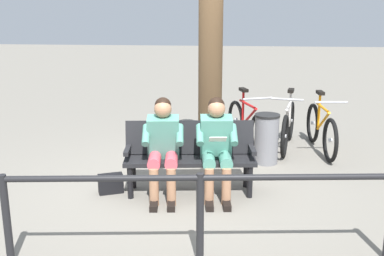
{
  "coord_description": "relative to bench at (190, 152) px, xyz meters",
  "views": [
    {
      "loc": [
        -0.71,
        5.63,
        2.3
      ],
      "look_at": [
        -0.22,
        -0.13,
        0.75
      ],
      "focal_mm": 44.17,
      "sensor_mm": 36.0,
      "label": 1
    }
  ],
  "objects": [
    {
      "name": "bicycle_black",
      "position": [
        -1.42,
        -1.92,
        -0.15
      ],
      "size": [
        0.52,
        1.66,
        0.94
      ],
      "rotation": [
        0.0,
        0.0,
        1.36
      ],
      "color": "black",
      "rests_on": "ground"
    },
    {
      "name": "person_reading",
      "position": [
        -0.33,
        0.13,
        0.16
      ],
      "size": [
        0.52,
        0.79,
        1.2
      ],
      "rotation": [
        0.0,
        0.0,
        0.1
      ],
      "color": "#4C8C7A",
      "rests_on": "ground"
    },
    {
      "name": "bicycle_purple",
      "position": [
        -0.76,
        -1.92,
        -0.15
      ],
      "size": [
        0.69,
        1.6,
        0.94
      ],
      "rotation": [
        0.0,
        0.0,
        1.92
      ],
      "color": "black",
      "rests_on": "ground"
    },
    {
      "name": "railing_fence",
      "position": [
        -0.24,
        1.68,
        0.1
      ],
      "size": [
        3.5,
        0.43,
        0.85
      ],
      "rotation": [
        0.0,
        0.0,
        0.1
      ],
      "color": "black",
      "rests_on": "ground"
    },
    {
      "name": "bench",
      "position": [
        0.0,
        0.0,
        0.0
      ],
      "size": [
        1.64,
        0.64,
        0.87
      ],
      "rotation": [
        0.0,
        0.0,
        0.1
      ],
      "color": "black",
      "rests_on": "ground"
    },
    {
      "name": "ground_plane",
      "position": [
        0.22,
        -0.09,
        -0.51
      ],
      "size": [
        40.0,
        40.0,
        0.0
      ],
      "primitive_type": "plane",
      "color": "slate"
    },
    {
      "name": "bicycle_green",
      "position": [
        -1.92,
        -1.77,
        -0.15
      ],
      "size": [
        0.48,
        1.68,
        0.94
      ],
      "rotation": [
        0.0,
        0.0,
        1.66
      ],
      "color": "black",
      "rests_on": "ground"
    },
    {
      "name": "person_companion",
      "position": [
        0.3,
        0.2,
        0.16
      ],
      "size": [
        0.52,
        0.79,
        1.2
      ],
      "rotation": [
        0.0,
        0.0,
        0.1
      ],
      "color": "#4C8C7A",
      "rests_on": "ground"
    },
    {
      "name": "handbag",
      "position": [
        0.97,
        0.18,
        -0.39
      ],
      "size": [
        0.33,
        0.24,
        0.24
      ],
      "primitive_type": "cube",
      "rotation": [
        0.0,
        0.0,
        0.39
      ],
      "color": "black",
      "rests_on": "ground"
    },
    {
      "name": "litter_bin",
      "position": [
        -1.02,
        -1.13,
        -0.14
      ],
      "size": [
        0.37,
        0.37,
        0.73
      ],
      "color": "slate",
      "rests_on": "ground"
    },
    {
      "name": "tree_trunk",
      "position": [
        -0.2,
        -1.02,
        1.4
      ],
      "size": [
        0.34,
        0.34,
        3.8
      ],
      "primitive_type": "cylinder",
      "color": "#4C3823",
      "rests_on": "ground"
    }
  ]
}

